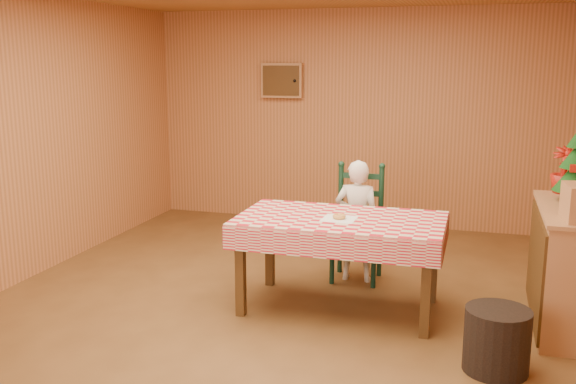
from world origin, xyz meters
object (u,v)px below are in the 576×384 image
object	(u,v)px
dining_table	(340,227)
ladder_chair	(358,226)
storage_bin	(497,340)
shelf_unit	(571,268)
seated_child	(357,221)

from	to	relation	value
dining_table	ladder_chair	world-z (taller)	ladder_chair
ladder_chair	storage_bin	xyz separation A→B (m)	(1.21, -1.55, -0.29)
shelf_unit	storage_bin	distance (m)	1.10
ladder_chair	shelf_unit	size ratio (longest dim) A/B	0.87
storage_bin	ladder_chair	bearing A→B (deg)	128.14
dining_table	storage_bin	world-z (taller)	dining_table
seated_child	storage_bin	distance (m)	1.95
ladder_chair	storage_bin	world-z (taller)	ladder_chair
seated_child	shelf_unit	size ratio (longest dim) A/B	0.91
seated_child	storage_bin	bearing A→B (deg)	129.19
dining_table	shelf_unit	bearing A→B (deg)	5.36
dining_table	storage_bin	bearing A→B (deg)	-32.01
seated_child	shelf_unit	xyz separation A→B (m)	(1.75, -0.57, -0.10)
dining_table	storage_bin	distance (m)	1.51
ladder_chair	storage_bin	distance (m)	1.99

